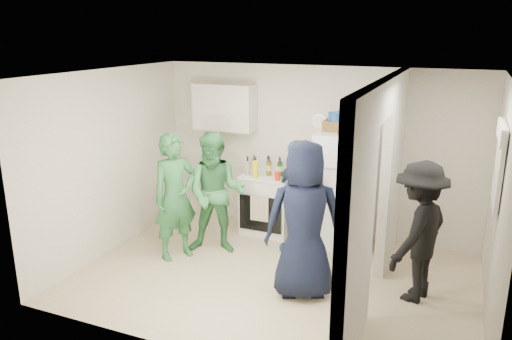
# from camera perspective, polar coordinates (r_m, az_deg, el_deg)

# --- Properties ---
(floor) EXTENTS (4.80, 4.80, 0.00)m
(floor) POSITION_cam_1_polar(r_m,az_deg,el_deg) (6.38, 2.02, -12.19)
(floor) COLOR #C9BB8E
(floor) RESTS_ON ground
(wall_back) EXTENTS (4.80, 0.00, 4.80)m
(wall_back) POSITION_cam_1_polar(r_m,az_deg,el_deg) (7.45, 6.80, 2.17)
(wall_back) COLOR silver
(wall_back) RESTS_ON floor
(wall_front) EXTENTS (4.80, 0.00, 4.80)m
(wall_front) POSITION_cam_1_polar(r_m,az_deg,el_deg) (4.44, -5.76, -7.35)
(wall_front) COLOR silver
(wall_front) RESTS_ON floor
(wall_left) EXTENTS (0.00, 3.40, 3.40)m
(wall_left) POSITION_cam_1_polar(r_m,az_deg,el_deg) (7.07, -16.35, 0.90)
(wall_left) COLOR silver
(wall_left) RESTS_ON floor
(wall_right) EXTENTS (0.00, 3.40, 3.40)m
(wall_right) POSITION_cam_1_polar(r_m,az_deg,el_deg) (5.56, 25.97, -4.09)
(wall_right) COLOR silver
(wall_right) RESTS_ON floor
(ceiling) EXTENTS (4.80, 4.80, 0.00)m
(ceiling) POSITION_cam_1_polar(r_m,az_deg,el_deg) (5.65, 2.27, 10.81)
(ceiling) COLOR white
(ceiling) RESTS_ON wall_back
(partition_pier_back) EXTENTS (0.12, 1.20, 2.50)m
(partition_pier_back) POSITION_cam_1_polar(r_m,az_deg,el_deg) (6.65, 15.29, 0.04)
(partition_pier_back) COLOR silver
(partition_pier_back) RESTS_ON floor
(partition_pier_front) EXTENTS (0.12, 1.20, 2.50)m
(partition_pier_front) POSITION_cam_1_polar(r_m,az_deg,el_deg) (4.59, 11.36, -6.83)
(partition_pier_front) COLOR silver
(partition_pier_front) RESTS_ON floor
(partition_header) EXTENTS (0.12, 1.00, 0.40)m
(partition_header) POSITION_cam_1_polar(r_m,az_deg,el_deg) (5.37, 14.42, 7.92)
(partition_header) COLOR silver
(partition_header) RESTS_ON partition_pier_back
(stove) EXTENTS (0.76, 0.63, 0.90)m
(stove) POSITION_cam_1_polar(r_m,az_deg,el_deg) (7.57, 1.41, -3.82)
(stove) COLOR white
(stove) RESTS_ON floor
(upper_cabinet) EXTENTS (0.95, 0.34, 0.70)m
(upper_cabinet) POSITION_cam_1_polar(r_m,az_deg,el_deg) (7.67, -3.60, 7.21)
(upper_cabinet) COLOR silver
(upper_cabinet) RESTS_ON wall_back
(fridge) EXTENTS (0.67, 0.65, 1.64)m
(fridge) POSITION_cam_1_polar(r_m,az_deg,el_deg) (7.12, 9.58, -2.21)
(fridge) COLOR white
(fridge) RESTS_ON floor
(wicker_basket) EXTENTS (0.35, 0.25, 0.15)m
(wicker_basket) POSITION_cam_1_polar(r_m,az_deg,el_deg) (6.97, 9.21, 5.01)
(wicker_basket) COLOR brown
(wicker_basket) RESTS_ON fridge
(blue_bowl) EXTENTS (0.24, 0.24, 0.11)m
(blue_bowl) POSITION_cam_1_polar(r_m,az_deg,el_deg) (6.95, 9.25, 6.06)
(blue_bowl) COLOR #164098
(blue_bowl) RESTS_ON wicker_basket
(yellow_cup_stack_top) EXTENTS (0.09, 0.09, 0.25)m
(yellow_cup_stack_top) POSITION_cam_1_polar(r_m,az_deg,el_deg) (6.75, 11.56, 4.97)
(yellow_cup_stack_top) COLOR yellow
(yellow_cup_stack_top) RESTS_ON fridge
(wall_clock) EXTENTS (0.22, 0.02, 0.22)m
(wall_clock) POSITION_cam_1_polar(r_m,az_deg,el_deg) (7.33, 7.24, 5.52)
(wall_clock) COLOR white
(wall_clock) RESTS_ON wall_back
(spice_shelf) EXTENTS (0.35, 0.08, 0.03)m
(spice_shelf) POSITION_cam_1_polar(r_m,az_deg,el_deg) (7.38, 6.71, 2.84)
(spice_shelf) COLOR olive
(spice_shelf) RESTS_ON wall_back
(nook_window) EXTENTS (0.03, 0.70, 0.80)m
(nook_window) POSITION_cam_1_polar(r_m,az_deg,el_deg) (5.64, 26.18, 0.41)
(nook_window) COLOR black
(nook_window) RESTS_ON wall_right
(nook_window_frame) EXTENTS (0.04, 0.76, 0.86)m
(nook_window_frame) POSITION_cam_1_polar(r_m,az_deg,el_deg) (5.64, 26.02, 0.43)
(nook_window_frame) COLOR white
(nook_window_frame) RESTS_ON wall_right
(nook_valance) EXTENTS (0.04, 0.82, 0.18)m
(nook_valance) POSITION_cam_1_polar(r_m,az_deg,el_deg) (5.57, 26.20, 3.93)
(nook_valance) COLOR white
(nook_valance) RESTS_ON wall_right
(yellow_cup_stack_stove) EXTENTS (0.09, 0.09, 0.25)m
(yellow_cup_stack_stove) POSITION_cam_1_polar(r_m,az_deg,el_deg) (7.24, -0.08, 0.06)
(yellow_cup_stack_stove) COLOR yellow
(yellow_cup_stack_stove) RESTS_ON stove
(red_cup) EXTENTS (0.09, 0.09, 0.12)m
(red_cup) POSITION_cam_1_polar(r_m,az_deg,el_deg) (7.16, 2.49, -0.69)
(red_cup) COLOR red
(red_cup) RESTS_ON stove
(person_green_left) EXTENTS (0.67, 0.74, 1.70)m
(person_green_left) POSITION_cam_1_polar(r_m,az_deg,el_deg) (6.69, -9.22, -3.07)
(person_green_left) COLOR #2F773E
(person_green_left) RESTS_ON floor
(person_green_center) EXTENTS (0.98, 0.86, 1.69)m
(person_green_center) POSITION_cam_1_polar(r_m,az_deg,el_deg) (6.79, -4.58, -2.69)
(person_green_center) COLOR #3D8C47
(person_green_center) RESTS_ON floor
(person_denim) EXTENTS (0.96, 0.91, 1.60)m
(person_denim) POSITION_cam_1_polar(r_m,az_deg,el_deg) (6.77, 4.61, -3.16)
(person_denim) COLOR #345071
(person_denim) RESTS_ON floor
(person_navy) EXTENTS (1.05, 0.89, 1.83)m
(person_navy) POSITION_cam_1_polar(r_m,az_deg,el_deg) (5.66, 5.54, -5.80)
(person_navy) COLOR black
(person_navy) RESTS_ON floor
(person_nook) EXTENTS (0.92, 1.19, 1.62)m
(person_nook) POSITION_cam_1_polar(r_m,az_deg,el_deg) (5.89, 18.08, -6.74)
(person_nook) COLOR black
(person_nook) RESTS_ON floor
(bottle_a) EXTENTS (0.06, 0.06, 0.25)m
(bottle_a) POSITION_cam_1_polar(r_m,az_deg,el_deg) (7.60, -0.22, 0.80)
(bottle_a) COLOR brown
(bottle_a) RESTS_ON stove
(bottle_b) EXTENTS (0.07, 0.07, 0.27)m
(bottle_b) POSITION_cam_1_polar(r_m,az_deg,el_deg) (7.39, -0.06, 0.45)
(bottle_b) COLOR #194216
(bottle_b) RESTS_ON stove
(bottle_c) EXTENTS (0.06, 0.06, 0.25)m
(bottle_c) POSITION_cam_1_polar(r_m,az_deg,el_deg) (7.57, 1.35, 0.75)
(bottle_c) COLOR silver
(bottle_c) RESTS_ON stove
(bottle_d) EXTENTS (0.08, 0.08, 0.29)m
(bottle_d) POSITION_cam_1_polar(r_m,az_deg,el_deg) (7.35, 1.48, 0.47)
(bottle_d) COLOR brown
(bottle_d) RESTS_ON stove
(bottle_e) EXTENTS (0.06, 0.06, 0.25)m
(bottle_e) POSITION_cam_1_polar(r_m,az_deg,el_deg) (7.53, 2.67, 0.63)
(bottle_e) COLOR #ADBBC0
(bottle_e) RESTS_ON stove
(bottle_f) EXTENTS (0.08, 0.08, 0.28)m
(bottle_f) POSITION_cam_1_polar(r_m,az_deg,el_deg) (7.33, 2.75, 0.37)
(bottle_f) COLOR #143816
(bottle_f) RESTS_ON stove
(bottle_g) EXTENTS (0.08, 0.08, 0.31)m
(bottle_g) POSITION_cam_1_polar(r_m,az_deg,el_deg) (7.41, 3.79, 0.62)
(bottle_g) COLOR olive
(bottle_g) RESTS_ON stove
(bottle_h) EXTENTS (0.07, 0.07, 0.28)m
(bottle_h) POSITION_cam_1_polar(r_m,az_deg,el_deg) (7.39, -0.97, 0.51)
(bottle_h) COLOR #959CA0
(bottle_h) RESTS_ON stove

